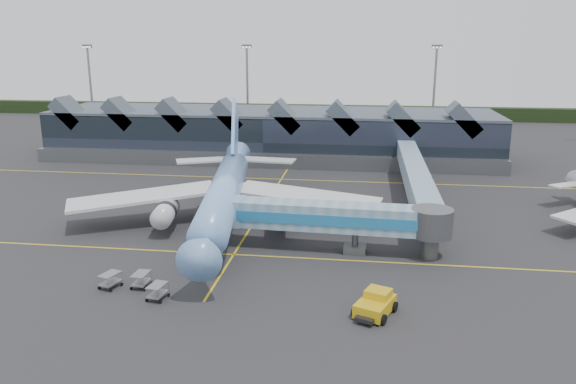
# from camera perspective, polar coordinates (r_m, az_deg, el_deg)

# --- Properties ---
(ground) EXTENTS (260.00, 260.00, 0.00)m
(ground) POSITION_cam_1_polar(r_m,az_deg,el_deg) (70.92, -4.06, -4.02)
(ground) COLOR #252527
(ground) RESTS_ON ground
(taxi_stripes) EXTENTS (120.00, 60.00, 0.01)m
(taxi_stripes) POSITION_cam_1_polar(r_m,az_deg,el_deg) (80.25, -2.60, -1.71)
(taxi_stripes) COLOR gold
(taxi_stripes) RESTS_ON ground
(tree_line_far) EXTENTS (260.00, 4.00, 4.00)m
(tree_line_far) POSITION_cam_1_polar(r_m,az_deg,el_deg) (177.38, 3.27, 8.17)
(tree_line_far) COLOR black
(tree_line_far) RESTS_ON ground
(terminal) EXTENTS (90.00, 22.25, 12.52)m
(terminal) POSITION_cam_1_polar(r_m,az_deg,el_deg) (115.96, -1.77, 5.98)
(terminal) COLOR black
(terminal) RESTS_ON ground
(light_masts) EXTENTS (132.40, 42.56, 22.45)m
(light_masts) POSITION_cam_1_polar(r_m,az_deg,el_deg) (128.98, 11.07, 10.03)
(light_masts) COLOR gray
(light_masts) RESTS_ON ground
(main_airliner) EXTENTS (40.65, 47.19, 15.18)m
(main_airliner) POSITION_cam_1_polar(r_m,az_deg,el_deg) (73.07, -6.38, 0.15)
(main_airliner) COLOR #6C9DDC
(main_airliner) RESTS_ON ground
(jet_bridge) EXTENTS (26.23, 5.11, 5.76)m
(jet_bridge) POSITION_cam_1_polar(r_m,az_deg,el_deg) (63.02, 5.87, -2.75)
(jet_bridge) COLOR #6996AF
(jet_bridge) RESTS_ON ground
(fuel_truck) EXTENTS (3.58, 9.76, 3.24)m
(fuel_truck) POSITION_cam_1_polar(r_m,az_deg,el_deg) (79.07, -6.61, -0.69)
(fuel_truck) COLOR black
(fuel_truck) RESTS_ON ground
(pushback_tug) EXTENTS (4.15, 5.13, 2.06)m
(pushback_tug) POSITION_cam_1_polar(r_m,az_deg,el_deg) (50.51, 8.85, -11.20)
(pushback_tug) COLOR gold
(pushback_tug) RESTS_ON ground
(baggage_carts) EXTENTS (7.29, 4.50, 1.45)m
(baggage_carts) POSITION_cam_1_polar(r_m,az_deg,el_deg) (56.09, -15.17, -8.94)
(baggage_carts) COLOR gray
(baggage_carts) RESTS_ON ground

